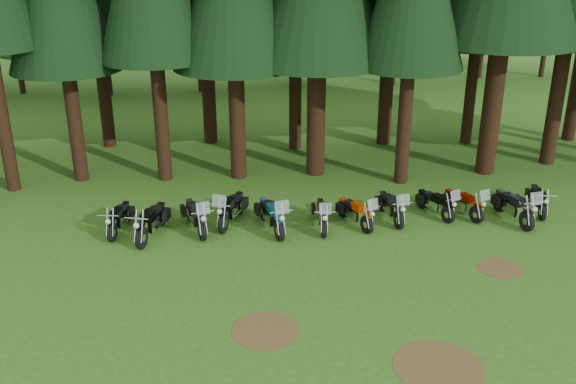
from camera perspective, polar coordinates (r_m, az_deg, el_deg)
The scene contains 20 objects.
ground at distance 19.22m, azimuth 6.53°, elevation -8.19°, with size 120.00×120.00×0.00m, color #265615.
decid_2 at distance 41.66m, azimuth -15.85°, elevation 14.92°, with size 6.72×6.53×8.40m.
decid_3 at distance 41.57m, azimuth -7.65°, elevation 14.90°, with size 6.12×5.95×7.65m.
decid_4 at distance 43.13m, azimuth 1.06°, elevation 15.16°, with size 5.93×5.76×7.41m.
decid_6 at distance 47.28m, azimuth 17.77°, elevation 15.80°, with size 7.06×6.86×8.82m.
dirt_patch_0 at distance 17.15m, azimuth -2.02°, elevation -12.17°, with size 1.80×1.80×0.01m, color #4C3D1E.
dirt_patch_1 at distance 21.03m, azimuth 18.35°, elevation -6.43°, with size 1.40×1.40×0.01m, color #4C3D1E.
dirt_patch_2 at distance 16.30m, azimuth 13.24°, elevation -14.92°, with size 2.20×2.20×0.01m, color #4C3D1E.
motorcycle_0 at distance 22.88m, azimuth -14.77°, elevation -2.36°, with size 0.54×2.17×0.89m.
motorcycle_1 at distance 22.21m, azimuth -12.06°, elevation -2.68°, with size 0.87×2.41×1.01m.
motorcycle_2 at distance 22.39m, azimuth -8.20°, elevation -2.21°, with size 0.92×2.39×1.51m.
motorcycle_3 at distance 22.81m, azimuth -5.07°, elevation -1.58°, with size 1.18×2.35×1.52m.
motorcycle_4 at distance 22.18m, azimuth -1.48°, elevation -2.17°, with size 0.85×2.50×1.57m.
motorcycle_5 at distance 22.40m, azimuth 3.04°, elevation -2.12°, with size 0.48×2.20×1.38m.
motorcycle_6 at distance 22.70m, azimuth 5.98°, elevation -1.88°, with size 1.05×2.13×1.38m.
motorcycle_7 at distance 23.27m, azimuth 9.15°, elevation -1.39°, with size 0.55×2.25×1.41m.
motorcycle_8 at distance 23.96m, azimuth 12.96°, elevation -1.05°, with size 1.00×2.07×1.34m.
motorcycle_9 at distance 24.19m, azimuth 15.29°, elevation -1.02°, with size 1.02×2.12×1.37m.
motorcycle_10 at distance 24.25m, azimuth 19.41°, elevation -1.31°, with size 0.67×2.49×1.56m.
motorcycle_11 at distance 25.41m, azimuth 21.34°, elevation -0.69°, with size 0.66×2.13×0.88m.
Camera 1 is at (-4.00, -16.11, 9.69)m, focal length 40.00 mm.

